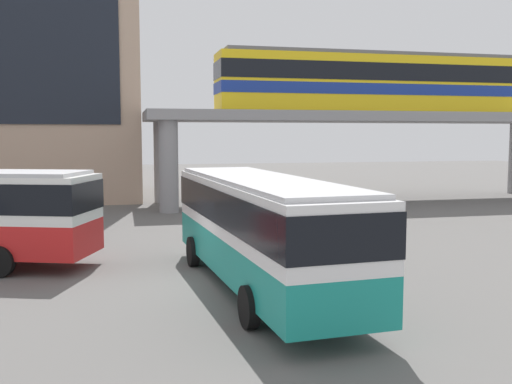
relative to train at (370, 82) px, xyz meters
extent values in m
plane|color=#605E5B|center=(-13.58, -8.40, -7.80)|extent=(120.00, 120.00, 0.00)
cube|color=gray|center=(-0.13, 0.00, -2.27)|extent=(28.78, 6.61, 0.60)
cylinder|color=gray|center=(-13.32, -2.51, -5.19)|extent=(1.10, 1.10, 5.24)
cylinder|color=gray|center=(-13.32, 2.51, -5.19)|extent=(1.10, 1.10, 5.24)
cube|color=yellow|center=(0.00, 0.00, -0.17)|extent=(20.14, 2.90, 3.60)
cube|color=navy|center=(0.00, 0.00, -0.53)|extent=(20.20, 2.96, 0.70)
cube|color=black|center=(0.00, 0.00, 0.55)|extent=(20.20, 2.96, 1.10)
cube|color=slate|center=(0.00, 0.00, 1.75)|extent=(19.33, 2.61, 0.24)
cube|color=teal|center=(-12.12, -19.77, -6.75)|extent=(3.31, 11.16, 1.10)
cube|color=white|center=(-12.12, -19.77, -5.45)|extent=(3.31, 11.16, 1.50)
cube|color=black|center=(-12.12, -19.77, -5.38)|extent=(3.35, 11.20, 0.96)
cube|color=silver|center=(-12.12, -19.77, -4.64)|extent=(3.14, 10.60, 0.12)
cylinder|color=black|center=(-13.63, -16.35, -7.30)|extent=(0.35, 1.02, 1.00)
cylinder|color=black|center=(-11.14, -16.16, -7.30)|extent=(0.35, 1.02, 1.00)
cylinder|color=black|center=(-13.14, -22.93, -7.30)|extent=(0.35, 1.02, 1.00)
cylinder|color=black|center=(-10.65, -22.75, -7.30)|extent=(0.35, 1.02, 1.00)
cylinder|color=black|center=(-18.84, -14.19, -7.30)|extent=(1.04, 0.60, 1.00)
torus|color=black|center=(-3.06, -3.81, -7.46)|extent=(0.74, 0.10, 0.74)
torus|color=black|center=(-4.10, -3.87, -7.46)|extent=(0.74, 0.10, 0.74)
cylinder|color=silver|center=(-3.58, -3.84, -7.18)|extent=(1.05, 0.11, 0.05)
cylinder|color=silver|center=(-4.10, -3.87, -7.16)|extent=(0.04, 0.04, 0.55)
cylinder|color=silver|center=(-3.06, -3.81, -7.11)|extent=(0.04, 0.04, 0.65)
torus|color=black|center=(-6.12, -4.02, -7.46)|extent=(0.74, 0.13, 0.74)
torus|color=black|center=(-7.17, -4.12, -7.46)|extent=(0.74, 0.13, 0.74)
cylinder|color=#996626|center=(-6.65, -4.07, -7.18)|extent=(1.05, 0.14, 0.05)
cylinder|color=#996626|center=(-7.17, -4.12, -7.16)|extent=(0.04, 0.04, 0.55)
cylinder|color=#996626|center=(-6.12, -4.02, -7.11)|extent=(0.04, 0.04, 0.65)
torus|color=black|center=(-8.18, -6.60, -7.46)|extent=(0.73, 0.27, 0.74)
torus|color=black|center=(-9.18, -6.90, -7.46)|extent=(0.73, 0.27, 0.74)
cylinder|color=orange|center=(-8.68, -6.75, -7.18)|extent=(1.02, 0.35, 0.05)
cylinder|color=orange|center=(-9.18, -6.90, -7.16)|extent=(0.04, 0.04, 0.55)
cylinder|color=orange|center=(-8.18, -6.60, -7.11)|extent=(0.04, 0.04, 0.65)
torus|color=black|center=(-2.12, -7.31, -7.46)|extent=(0.72, 0.28, 0.74)
torus|color=black|center=(-3.12, -6.99, -7.46)|extent=(0.72, 0.28, 0.74)
cylinder|color=#B21E1E|center=(-2.62, -7.15, -7.18)|extent=(1.02, 0.37, 0.05)
cylinder|color=#B21E1E|center=(-3.12, -6.99, -7.16)|extent=(0.04, 0.04, 0.55)
cylinder|color=#B21E1E|center=(-2.12, -7.31, -7.11)|extent=(0.04, 0.04, 0.65)
camera|label=1|loc=(-15.89, -35.51, -3.39)|focal=40.65mm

